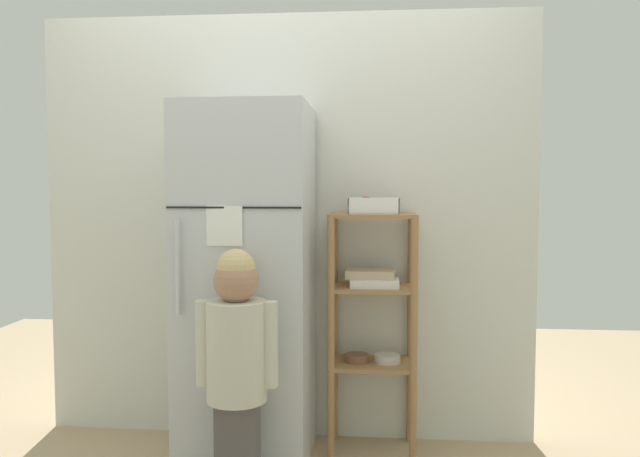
{
  "coord_description": "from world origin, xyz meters",
  "views": [
    {
      "loc": [
        0.46,
        -2.92,
        1.31
      ],
      "look_at": [
        0.2,
        0.02,
        1.11
      ],
      "focal_mm": 35.62,
      "sensor_mm": 36.0,
      "label": 1
    }
  ],
  "objects_px": {
    "child_standing": "(237,350)",
    "pantry_shelf_unit": "(372,309)",
    "refrigerator": "(248,285)",
    "fruit_bin": "(374,206)"
  },
  "relations": [
    {
      "from": "refrigerator",
      "to": "pantry_shelf_unit",
      "type": "distance_m",
      "value": 0.62
    },
    {
      "from": "refrigerator",
      "to": "fruit_bin",
      "type": "bearing_deg",
      "value": 13.53
    },
    {
      "from": "child_standing",
      "to": "pantry_shelf_unit",
      "type": "relative_size",
      "value": 0.9
    },
    {
      "from": "refrigerator",
      "to": "fruit_bin",
      "type": "height_order",
      "value": "refrigerator"
    },
    {
      "from": "child_standing",
      "to": "pantry_shelf_unit",
      "type": "xyz_separation_m",
      "value": [
        0.55,
        0.57,
        0.07
      ]
    },
    {
      "from": "fruit_bin",
      "to": "pantry_shelf_unit",
      "type": "bearing_deg",
      "value": -162.7
    },
    {
      "from": "refrigerator",
      "to": "child_standing",
      "type": "relative_size",
      "value": 1.6
    },
    {
      "from": "refrigerator",
      "to": "pantry_shelf_unit",
      "type": "bearing_deg",
      "value": 13.51
    },
    {
      "from": "refrigerator",
      "to": "child_standing",
      "type": "xyz_separation_m",
      "value": [
        0.04,
        -0.43,
        -0.2
      ]
    },
    {
      "from": "child_standing",
      "to": "fruit_bin",
      "type": "height_order",
      "value": "fruit_bin"
    }
  ]
}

